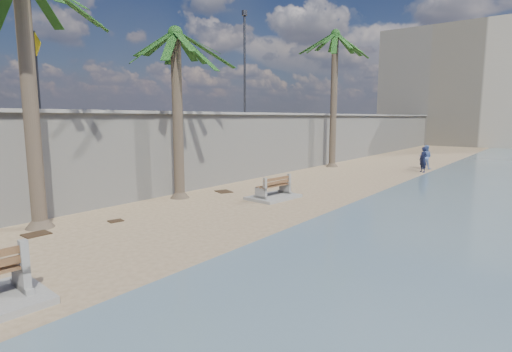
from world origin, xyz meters
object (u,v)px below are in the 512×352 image
Objects in this scene: bench_far at (273,189)px; person_a at (423,158)px; palm_back at (336,36)px; person_b at (426,156)px; palm_mid at (175,35)px.

person_a reaches higher than bench_far.
person_a is at bearing 8.62° from palm_back.
person_b is (-0.32, 1.72, -0.03)m from person_a.
bench_far is 0.30× the size of palm_mid.
palm_back is 5.57× the size of person_b.
person_a reaches higher than person_b.
bench_far is 0.23× the size of palm_back.
person_b is (5.49, 16.22, -5.69)m from palm_mid.
palm_back is at bearing 89.60° from palm_mid.
palm_back is 9.78m from person_b.
palm_mid reaches higher than person_a.
palm_mid is 0.78× the size of palm_back.
palm_back reaches higher than person_b.
palm_mid reaches higher than bench_far.
bench_far is 1.29× the size of person_b.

